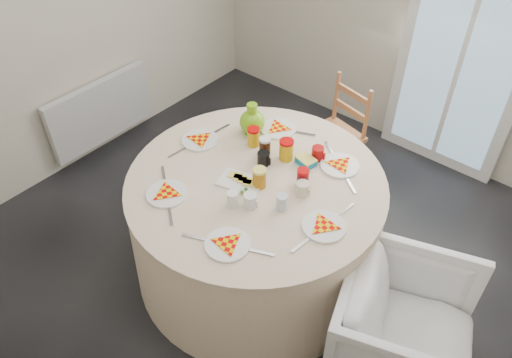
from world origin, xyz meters
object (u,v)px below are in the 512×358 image
Objects in this scene: table at (256,227)px; armchair at (408,324)px; wooden_chair at (334,131)px; radiator at (101,112)px; green_pitcher at (252,123)px.

table is 2.15× the size of armchair.
wooden_chair is (-0.12, 1.11, 0.09)m from table.
table reaches higher than armchair.
green_pitcher is at bearing 6.85° from radiator.
armchair is (3.01, -0.20, 0.01)m from radiator.
green_pitcher is at bearing 132.94° from table.
wooden_chair reaches higher than armchair.
armchair is (1.12, -0.03, 0.02)m from table.
green_pitcher is (-1.45, 0.39, 0.48)m from armchair.
armchair is at bearing -3.87° from radiator.
green_pitcher is at bearing -91.88° from wooden_chair.
table is (1.89, -0.17, -0.01)m from radiator.
table is at bearing 69.51° from armchair.
radiator is at bearing 67.39° from armchair.
wooden_chair is at bearing 28.57° from armchair.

